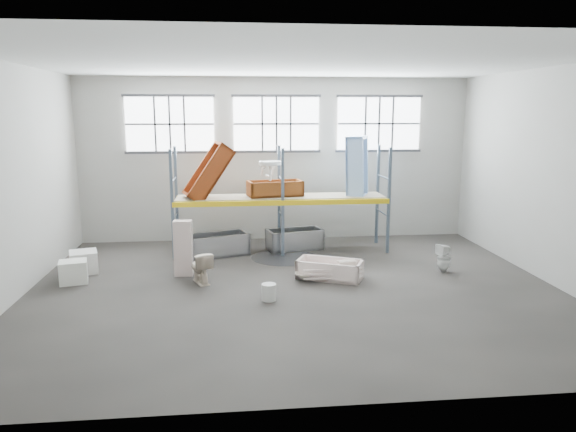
{
  "coord_description": "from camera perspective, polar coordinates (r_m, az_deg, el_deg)",
  "views": [
    {
      "loc": [
        -1.36,
        -11.64,
        3.98
      ],
      "look_at": [
        0.0,
        1.5,
        1.4
      ],
      "focal_mm": 33.55,
      "sensor_mm": 36.0,
      "label": 1
    }
  ],
  "objects": [
    {
      "name": "shelf_deck",
      "position": [
        15.39,
        -0.77,
        2.08
      ],
      "size": [
        5.9,
        1.1,
        0.03
      ],
      "primitive_type": "cube",
      "color": "gray",
      "rests_on": "floor"
    },
    {
      "name": "ceiling",
      "position": [
        11.77,
        0.79,
        16.27
      ],
      "size": [
        12.0,
        10.0,
        0.1
      ],
      "primitive_type": "cube",
      "color": "silver",
      "rests_on": "ground"
    },
    {
      "name": "carton_near",
      "position": [
        13.68,
        -21.79,
        -5.51
      ],
      "size": [
        0.73,
        0.66,
        0.53
      ],
      "primitive_type": "cube",
      "rotation": [
        0.0,
        0.0,
        0.24
      ],
      "color": "white",
      "rests_on": "floor"
    },
    {
      "name": "steel_tub_right",
      "position": [
        15.78,
        0.72,
        -2.47
      ],
      "size": [
        1.72,
        1.07,
        0.58
      ],
      "primitive_type": null,
      "rotation": [
        0.0,
        0.0,
        0.22
      ],
      "color": "#B7BABF",
      "rests_on": "floor"
    },
    {
      "name": "cistern_tall",
      "position": [
        13.42,
        -11.03,
        -3.36
      ],
      "size": [
        0.45,
        0.31,
        1.37
      ],
      "primitive_type": "cube",
      "rotation": [
        0.0,
        0.0,
        -0.04
      ],
      "color": "beige",
      "rests_on": "floor"
    },
    {
      "name": "window_left",
      "position": [
        16.69,
        -12.41,
        9.49
      ],
      "size": [
        2.6,
        0.04,
        1.6
      ],
      "primitive_type": "cube",
      "color": "white",
      "rests_on": "wall_back"
    },
    {
      "name": "bathtub_beige",
      "position": [
        13.09,
        4.45,
        -5.65
      ],
      "size": [
        1.7,
        1.29,
        0.45
      ],
      "primitive_type": null,
      "rotation": [
        0.0,
        0.0,
        -0.43
      ],
      "color": "#F9DDD5",
      "rests_on": "floor"
    },
    {
      "name": "rack_beam_front",
      "position": [
        14.81,
        -0.56,
        1.41
      ],
      "size": [
        6.0,
        0.1,
        0.14
      ],
      "primitive_type": "cube",
      "color": "yellow",
      "rests_on": "floor"
    },
    {
      "name": "toilet_beige",
      "position": [
        12.85,
        -9.24,
        -5.38
      ],
      "size": [
        0.66,
        0.84,
        0.75
      ],
      "primitive_type": "imported",
      "rotation": [
        0.0,
        0.0,
        3.52
      ],
      "color": "beige",
      "rests_on": "floor"
    },
    {
      "name": "wet_patch",
      "position": [
        14.94,
        -0.48,
        -4.39
      ],
      "size": [
        1.8,
        1.8,
        0.0
      ],
      "primitive_type": "cylinder",
      "color": "black",
      "rests_on": "floor"
    },
    {
      "name": "rust_tub_flat",
      "position": [
        15.35,
        -1.39,
        2.96
      ],
      "size": [
        1.64,
        0.98,
        0.43
      ],
      "primitive_type": null,
      "rotation": [
        0.0,
        0.0,
        0.18
      ],
      "color": "#974916",
      "rests_on": "shelf_deck"
    },
    {
      "name": "wall_left",
      "position": [
        12.64,
        -27.69,
        3.06
      ],
      "size": [
        0.1,
        10.0,
        5.0
      ],
      "primitive_type": "cube",
      "color": "#A19D94",
      "rests_on": "ground"
    },
    {
      "name": "window_mid",
      "position": [
        16.64,
        -1.24,
        9.74
      ],
      "size": [
        2.6,
        0.04,
        1.6
      ],
      "primitive_type": "cube",
      "color": "white",
      "rests_on": "wall_back"
    },
    {
      "name": "rust_tub_tilted",
      "position": [
        15.22,
        -8.42,
        4.58
      ],
      "size": [
        1.57,
        1.16,
        1.71
      ],
      "primitive_type": null,
      "rotation": [
        0.0,
        -0.96,
        0.26
      ],
      "color": "maroon",
      "rests_on": "shelf_deck"
    },
    {
      "name": "wall_front",
      "position": [
        6.89,
        5.63,
        -1.4
      ],
      "size": [
        12.0,
        0.1,
        5.0
      ],
      "primitive_type": "cube",
      "color": "#A19F96",
      "rests_on": "ground"
    },
    {
      "name": "rack_upright_mb",
      "position": [
        15.99,
        -0.96,
        2.13
      ],
      "size": [
        0.08,
        0.08,
        3.0
      ],
      "primitive_type": "cube",
      "color": "slate",
      "rests_on": "floor"
    },
    {
      "name": "floor",
      "position": [
        12.39,
        0.72,
        -7.93
      ],
      "size": [
        12.0,
        10.0,
        0.1
      ],
      "primitive_type": "cube",
      "color": "#46403C",
      "rests_on": "ground"
    },
    {
      "name": "rack_upright_lb",
      "position": [
        16.02,
        -11.72,
        1.91
      ],
      "size": [
        0.08,
        0.08,
        3.0
      ],
      "primitive_type": "cube",
      "color": "slate",
      "rests_on": "floor"
    },
    {
      "name": "rack_upright_la",
      "position": [
        14.84,
        -12.17,
        1.18
      ],
      "size": [
        0.08,
        0.08,
        3.0
      ],
      "primitive_type": "cube",
      "color": "slate",
      "rests_on": "floor"
    },
    {
      "name": "wall_right",
      "position": [
        13.88,
        26.47,
        3.77
      ],
      "size": [
        0.1,
        10.0,
        5.0
      ],
      "primitive_type": "cube",
      "color": "#9D9A91",
      "rests_on": "ground"
    },
    {
      "name": "rack_beam_back",
      "position": [
        15.99,
        -0.96,
        2.13
      ],
      "size": [
        6.0,
        0.1,
        0.14
      ],
      "primitive_type": "cube",
      "color": "yellow",
      "rests_on": "floor"
    },
    {
      "name": "window_right",
      "position": [
        17.2,
        9.6,
        9.63
      ],
      "size": [
        2.6,
        0.04,
        1.6
      ],
      "primitive_type": "cube",
      "color": "white",
      "rests_on": "wall_back"
    },
    {
      "name": "bucket",
      "position": [
        11.6,
        -2.04,
        -8.07
      ],
      "size": [
        0.32,
        0.32,
        0.36
      ],
      "primitive_type": "cylinder",
      "rotation": [
        0.0,
        0.0,
        0.04
      ],
      "color": "silver",
      "rests_on": "floor"
    },
    {
      "name": "toilet_white",
      "position": [
        14.11,
        16.2,
        -4.28
      ],
      "size": [
        0.42,
        0.42,
        0.71
      ],
      "primitive_type": "imported",
      "rotation": [
        0.0,
        0.0,
        -1.22
      ],
      "color": "white",
      "rests_on": "floor"
    },
    {
      "name": "sink_in_tub",
      "position": [
        12.83,
        1.65,
        -6.28
      ],
      "size": [
        0.45,
        0.45,
        0.15
      ],
      "primitive_type": "imported",
      "rotation": [
        0.0,
        0.0,
        0.05
      ],
      "color": "beige",
      "rests_on": "bathtub_beige"
    },
    {
      "name": "cistern_spare",
      "position": [
        12.96,
        6.24,
        -5.6
      ],
      "size": [
        0.46,
        0.28,
        0.41
      ],
      "primitive_type": "cube",
      "rotation": [
        0.0,
        0.0,
        0.18
      ],
      "color": "beige",
      "rests_on": "bathtub_beige"
    },
    {
      "name": "blue_tub_upright",
      "position": [
        15.71,
        7.32,
        5.17
      ],
      "size": [
        0.85,
        0.98,
        1.78
      ],
      "primitive_type": null,
      "rotation": [
        0.0,
        1.54,
        -0.42
      ],
      "color": "#93B9E9",
      "rests_on": "shelf_deck"
    },
    {
      "name": "rack_upright_rb",
      "position": [
        16.52,
        9.47,
        2.26
      ],
      "size": [
        0.08,
        0.08,
        3.0
      ],
      "primitive_type": "cube",
      "color": "slate",
      "rests_on": "floor"
    },
    {
      "name": "steel_tub_left",
      "position": [
        15.22,
        -7.45,
        -3.01
      ],
      "size": [
        1.83,
        1.27,
        0.61
      ],
      "primitive_type": null,
      "rotation": [
        0.0,
        0.0,
        0.33
      ],
      "color": "#AEB1B7",
      "rests_on": "floor"
    },
    {
      "name": "carton_far",
      "position": [
        14.45,
        -20.84,
        -4.57
      ],
      "size": [
        0.81,
        0.81,
        0.54
      ],
      "primitive_type": "cube",
      "rotation": [
        0.0,
        0.0,
        0.29
      ],
      "color": "silver",
      "rests_on": "floor"
    },
    {
      "name": "sink_on_shelf",
      "position": [
        15.14,
        -1.89,
        3.89
      ],
      "size": [
        0.78,
        0.71,
        0.57
      ],
      "primitive_type": "imported",
      "rotation": [
        0.0,
        0.0,
        0.41
      ],
      "color": "silver",
      "rests_on": "rust_tub_flat"
    },
    {
      "name": "wall_back",
      "position": [
        16.81,
        -1.26,
        5.99
      ],
      "size": [
        12.0,
        0.1,
        5.0
      ],
      "primitive_type": "cube",
      "color": "#A09E95",
      "rests_on": "ground"
    },
    {
      "name": "rack_upright_ra",
      "position": [
        15.38,
        10.64,
        1.58
      ],
      "size": [
        0.08,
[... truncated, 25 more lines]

